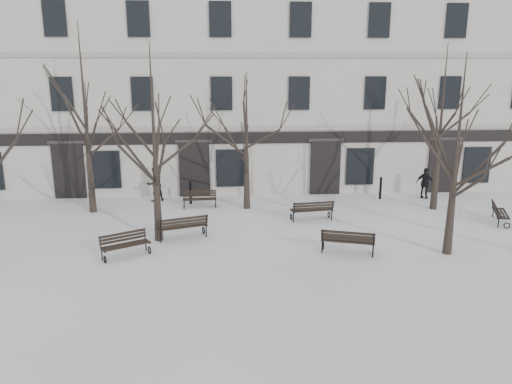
{
  "coord_description": "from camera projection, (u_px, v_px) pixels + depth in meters",
  "views": [
    {
      "loc": [
        -1.89,
        -18.06,
        6.83
      ],
      "look_at": [
        -0.55,
        3.0,
        1.43
      ],
      "focal_mm": 35.0,
      "sensor_mm": 36.0,
      "label": 1
    }
  ],
  "objects": [
    {
      "name": "pedestrian_c",
      "position": [
        424.0,
        198.0,
        26.24
      ],
      "size": [
        1.0,
        0.9,
        1.63
      ],
      "primitive_type": "imported",
      "rotation": [
        0.0,
        0.0,
        2.48
      ],
      "color": "black",
      "rests_on": "ground"
    },
    {
      "name": "bench_4",
      "position": [
        312.0,
        210.0,
        22.37
      ],
      "size": [
        1.95,
        0.92,
        0.95
      ],
      "rotation": [
        0.0,
        0.0,
        3.27
      ],
      "color": "black",
      "rests_on": "ground"
    },
    {
      "name": "bollard_a",
      "position": [
        190.0,
        192.0,
        25.03
      ],
      "size": [
        0.15,
        0.15,
        1.2
      ],
      "color": "black",
      "rests_on": "ground"
    },
    {
      "name": "bench_3",
      "position": [
        200.0,
        198.0,
        24.52
      ],
      "size": [
        1.65,
        0.68,
        0.82
      ],
      "rotation": [
        0.0,
        0.0,
        0.05
      ],
      "color": "black",
      "rests_on": "ground"
    },
    {
      "name": "bollard_b",
      "position": [
        381.0,
        187.0,
        25.98
      ],
      "size": [
        0.15,
        0.15,
        1.18
      ],
      "color": "black",
      "rests_on": "ground"
    },
    {
      "name": "ground",
      "position": [
        275.0,
        247.0,
        19.27
      ],
      "size": [
        100.0,
        100.0,
        0.0
      ],
      "primitive_type": "plane",
      "color": "white",
      "rests_on": "ground"
    },
    {
      "name": "tree_2",
      "position": [
        459.0,
        132.0,
        17.48
      ],
      "size": [
        5.08,
        5.08,
        7.26
      ],
      "color": "black",
      "rests_on": "ground"
    },
    {
      "name": "tree_4",
      "position": [
        84.0,
        95.0,
        22.5
      ],
      "size": [
        6.13,
        6.13,
        8.76
      ],
      "color": "black",
      "rests_on": "ground"
    },
    {
      "name": "pedestrian_b",
      "position": [
        156.0,
        201.0,
        25.74
      ],
      "size": [
        1.1,
        1.03,
        1.79
      ],
      "primitive_type": "imported",
      "rotation": [
        0.0,
        0.0,
        3.68
      ],
      "color": "black",
      "rests_on": "ground"
    },
    {
      "name": "tree_6",
      "position": [
        442.0,
        108.0,
        23.15
      ],
      "size": [
        5.47,
        5.47,
        7.81
      ],
      "color": "black",
      "rests_on": "ground"
    },
    {
      "name": "bench_5",
      "position": [
        499.0,
        212.0,
        22.11
      ],
      "size": [
        1.2,
        1.81,
        0.87
      ],
      "rotation": [
        0.0,
        0.0,
        1.2
      ],
      "color": "black",
      "rests_on": "ground"
    },
    {
      "name": "bench_2",
      "position": [
        348.0,
        240.0,
        18.39
      ],
      "size": [
        2.05,
        1.24,
        0.98
      ],
      "rotation": [
        0.0,
        0.0,
        2.84
      ],
      "color": "black",
      "rests_on": "ground"
    },
    {
      "name": "tree_5",
      "position": [
        246.0,
        125.0,
        23.44
      ],
      "size": [
        4.59,
        4.59,
        6.55
      ],
      "color": "black",
      "rests_on": "ground"
    },
    {
      "name": "bench_1",
      "position": [
        183.0,
        226.0,
        20.01
      ],
      "size": [
        2.07,
        1.3,
        0.99
      ],
      "rotation": [
        0.0,
        0.0,
        3.47
      ],
      "color": "black",
      "rests_on": "ground"
    },
    {
      "name": "building",
      "position": [
        255.0,
        87.0,
        30.43
      ],
      "size": [
        40.4,
        10.2,
        11.4
      ],
      "color": "beige",
      "rests_on": "ground"
    },
    {
      "name": "bench_0",
      "position": [
        125.0,
        244.0,
        18.19
      ],
      "size": [
        1.81,
        1.4,
        0.88
      ],
      "rotation": [
        0.0,
        0.0,
        0.52
      ],
      "color": "black",
      "rests_on": "ground"
    },
    {
      "name": "tree_1",
      "position": [
        153.0,
        120.0,
        18.81
      ],
      "size": [
        5.37,
        5.37,
        7.67
      ],
      "color": "black",
      "rests_on": "ground"
    }
  ]
}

